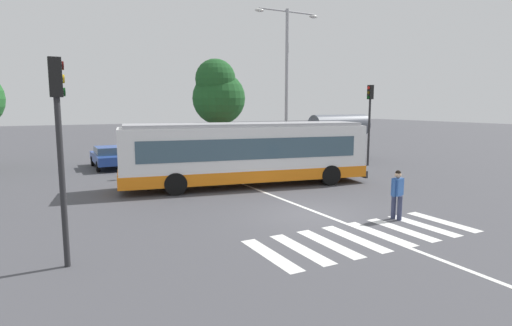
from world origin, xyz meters
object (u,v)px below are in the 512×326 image
(parked_car_black, at_px, (289,146))
(background_tree_right, at_px, (218,93))
(parked_car_red, at_px, (228,150))
(traffic_light_far_corner, at_px, (370,112))
(pedestrian_crossing_street, at_px, (397,192))
(parked_car_champagne, at_px, (150,154))
(parked_car_silver, at_px, (191,152))
(traffic_light_near_corner, at_px, (59,130))
(city_transit_bus, at_px, (246,153))
(bus_stop_shelter, at_px, (339,126))
(twin_arm_street_lamp, at_px, (287,72))
(parked_car_blue, at_px, (109,156))
(parked_car_white, at_px, (260,148))

(parked_car_black, distance_m, background_tree_right, 6.85)
(parked_car_red, bearing_deg, traffic_light_far_corner, -41.62)
(pedestrian_crossing_street, xyz_separation_m, parked_car_champagne, (-4.40, 17.07, -0.20))
(parked_car_silver, bearing_deg, background_tree_right, 42.99)
(traffic_light_near_corner, bearing_deg, pedestrian_crossing_street, -3.79)
(parked_car_black, relative_size, traffic_light_near_corner, 0.91)
(city_transit_bus, distance_m, parked_car_red, 9.31)
(parked_car_red, distance_m, bus_stop_shelter, 8.22)
(parked_car_red, distance_m, traffic_light_far_corner, 9.97)
(city_transit_bus, relative_size, parked_car_black, 2.70)
(traffic_light_near_corner, xyz_separation_m, bus_stop_shelter, (18.82, 12.99, -0.91))
(bus_stop_shelter, bearing_deg, twin_arm_street_lamp, -166.84)
(parked_car_blue, bearing_deg, city_transit_bus, -61.22)
(parked_car_silver, distance_m, parked_car_white, 5.55)
(city_transit_bus, height_order, parked_car_silver, city_transit_bus)
(parked_car_red, height_order, twin_arm_street_lamp, twin_arm_street_lamp)
(parked_car_white, bearing_deg, parked_car_champagne, 179.79)
(pedestrian_crossing_street, xyz_separation_m, bus_stop_shelter, (8.52, 13.67, 1.45))
(parked_car_silver, relative_size, parked_car_red, 0.99)
(parked_car_blue, height_order, parked_car_champagne, same)
(parked_car_silver, relative_size, parked_car_white, 1.00)
(parked_car_blue, height_order, parked_car_red, same)
(parked_car_red, distance_m, background_tree_right, 5.12)
(parked_car_red, relative_size, bus_stop_shelter, 1.00)
(parked_car_white, bearing_deg, twin_arm_street_lamp, -96.67)
(parked_car_white, xyz_separation_m, background_tree_right, (-2.20, 2.66, 4.10))
(parked_car_champagne, relative_size, traffic_light_near_corner, 0.90)
(parked_car_champagne, relative_size, background_tree_right, 0.61)
(pedestrian_crossing_street, xyz_separation_m, twin_arm_street_lamp, (3.24, 12.44, 4.98))
(parked_car_black, height_order, bus_stop_shelter, bus_stop_shelter)
(parked_car_blue, distance_m, traffic_light_near_corner, 16.91)
(parked_car_blue, bearing_deg, parked_car_silver, -5.14)
(city_transit_bus, relative_size, twin_arm_street_lamp, 1.26)
(parked_car_black, bearing_deg, traffic_light_far_corner, -75.20)
(city_transit_bus, height_order, traffic_light_near_corner, traffic_light_near_corner)
(traffic_light_near_corner, relative_size, twin_arm_street_lamp, 0.51)
(pedestrian_crossing_street, distance_m, parked_car_silver, 16.69)
(pedestrian_crossing_street, relative_size, background_tree_right, 0.23)
(city_transit_bus, relative_size, parked_car_blue, 2.73)
(parked_car_blue, relative_size, twin_arm_street_lamp, 0.46)
(pedestrian_crossing_street, bearing_deg, city_transit_bus, 103.49)
(traffic_light_far_corner, xyz_separation_m, background_tree_right, (-6.64, 9.40, 1.40))
(city_transit_bus, height_order, bus_stop_shelter, bus_stop_shelter)
(traffic_light_near_corner, bearing_deg, parked_car_white, 49.28)
(pedestrian_crossing_street, height_order, parked_car_red, pedestrian_crossing_street)
(parked_car_silver, bearing_deg, parked_car_black, 3.49)
(parked_car_champagne, bearing_deg, twin_arm_street_lamp, -31.22)
(city_transit_bus, bearing_deg, twin_arm_street_lamp, 41.67)
(pedestrian_crossing_street, bearing_deg, bus_stop_shelter, 58.07)
(parked_car_red, bearing_deg, traffic_light_near_corner, -125.36)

